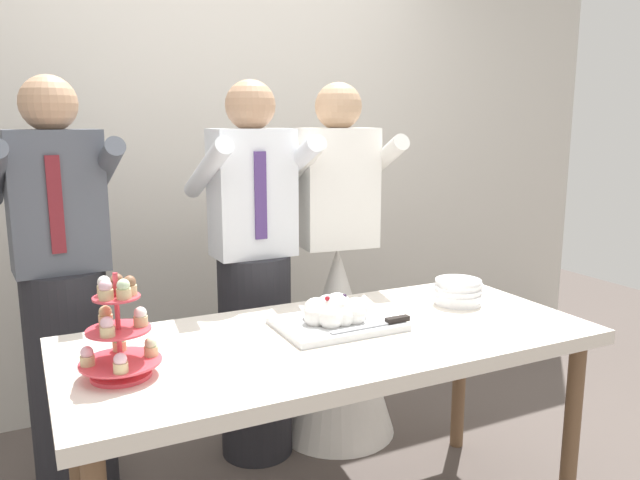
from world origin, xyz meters
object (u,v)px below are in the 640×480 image
dessert_table (333,355)px  person_bride (337,316)px  main_cake_tray (336,315)px  cupcake_stand (119,334)px  person_guest (65,313)px  person_groom (254,294)px  plate_stack (458,292)px

dessert_table → person_bride: (0.38, 0.70, -0.12)m
dessert_table → main_cake_tray: 0.14m
cupcake_stand → person_guest: size_ratio=0.18×
dessert_table → person_groom: (-0.03, 0.68, 0.05)m
dessert_table → person_bride: size_ratio=1.08×
person_groom → plate_stack: bearing=-42.4°
main_cake_tray → person_bride: size_ratio=0.26×
cupcake_stand → dessert_table: bearing=3.9°
plate_stack → dessert_table: bearing=-170.9°
person_groom → cupcake_stand: bearing=-132.5°
plate_stack → person_guest: (-1.41, 0.65, -0.08)m
dessert_table → cupcake_stand: size_ratio=5.90×
cupcake_stand → person_groom: size_ratio=0.18×
main_cake_tray → person_groom: size_ratio=0.26×
cupcake_stand → plate_stack: cupcake_stand is taller
plate_stack → person_guest: person_guest is taller
dessert_table → person_guest: (-0.80, 0.75, 0.05)m
plate_stack → person_groom: bearing=137.6°
main_cake_tray → cupcake_stand: bearing=-171.4°
dessert_table → plate_stack: plate_stack is taller
cupcake_stand → main_cake_tray: 0.76m
dessert_table → main_cake_tray: (0.05, 0.06, 0.12)m
cupcake_stand → person_bride: (1.09, 0.74, -0.32)m
cupcake_stand → person_groom: 1.01m
person_groom → dessert_table: bearing=-87.2°
plate_stack → main_cake_tray: bearing=-176.7°
main_cake_tray → plate_stack: bearing=3.3°
person_bride → person_guest: 1.19m
dessert_table → main_cake_tray: size_ratio=4.14×
cupcake_stand → person_bride: bearing=34.4°
main_cake_tray → person_guest: 1.09m
cupcake_stand → main_cake_tray: cupcake_stand is taller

